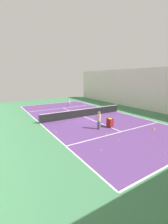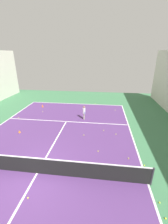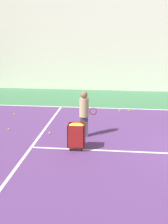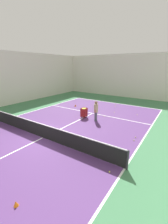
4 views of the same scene
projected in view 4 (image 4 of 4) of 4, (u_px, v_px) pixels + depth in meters
ground_plane at (43, 138)px, 10.14m from camera, size 37.22×37.22×0.00m
court_playing_area at (43, 138)px, 10.14m from camera, size 11.40×23.92×0.00m
line_baseline_far at (114, 103)px, 19.60m from camera, size 11.40×0.10×0.00m
line_sideline_right at (125, 169)px, 7.09m from camera, size 0.10×23.92×0.00m
line_service_far at (93, 113)px, 15.34m from camera, size 11.40×0.10×0.00m
line_centre_service at (43, 138)px, 10.14m from camera, size 0.10×13.16×0.00m
hall_enclosure_far at (128, 76)px, 22.40m from camera, size 20.70×0.15×6.36m
tennis_net at (42, 131)px, 9.98m from camera, size 11.70×0.10×1.02m
coach_at_net at (96, 110)px, 12.97m from camera, size 0.43×0.69×1.78m
ball_cart at (84, 111)px, 13.88m from camera, size 0.46×0.57×0.94m
training_cone_0 at (75, 105)px, 17.94m from camera, size 0.27×0.27×0.24m
training_cone_2 at (16, 204)px, 5.18m from camera, size 0.17×0.17×0.20m
tennis_ball_0 at (15, 115)px, 14.58m from camera, size 0.07×0.07×0.07m
tennis_ball_1 at (56, 129)px, 11.42m from camera, size 0.07×0.07×0.07m
tennis_ball_3 at (115, 106)px, 17.91m from camera, size 0.07×0.07×0.07m
tennis_ball_4 at (76, 136)px, 10.25m from camera, size 0.07×0.07×0.07m
tennis_ball_7 at (94, 106)px, 17.90m from camera, size 0.07×0.07×0.07m
tennis_ball_9 at (8, 117)px, 14.06m from camera, size 0.07×0.07×0.07m
tennis_ball_10 at (134, 140)px, 9.73m from camera, size 0.07×0.07×0.07m
tennis_ball_11 at (88, 141)px, 9.61m from camera, size 0.07×0.07×0.07m
tennis_ball_13 at (116, 105)px, 18.54m from camera, size 0.07×0.07×0.07m
tennis_ball_14 at (137, 115)px, 14.77m from camera, size 0.07×0.07×0.07m
tennis_ball_15 at (109, 172)px, 6.83m from camera, size 0.07×0.07×0.07m
tennis_ball_17 at (61, 103)px, 19.63m from camera, size 0.07×0.07×0.07m
tennis_ball_19 at (136, 137)px, 10.12m from camera, size 0.07×0.07×0.07m
tennis_ball_20 at (104, 116)px, 14.29m from camera, size 0.07×0.07×0.07m
tennis_ball_21 at (114, 112)px, 15.54m from camera, size 0.07×0.07×0.07m
tennis_ball_22 at (89, 100)px, 21.20m from camera, size 0.07×0.07×0.07m
tennis_ball_25 at (87, 100)px, 20.90m from camera, size 0.07×0.07×0.07m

